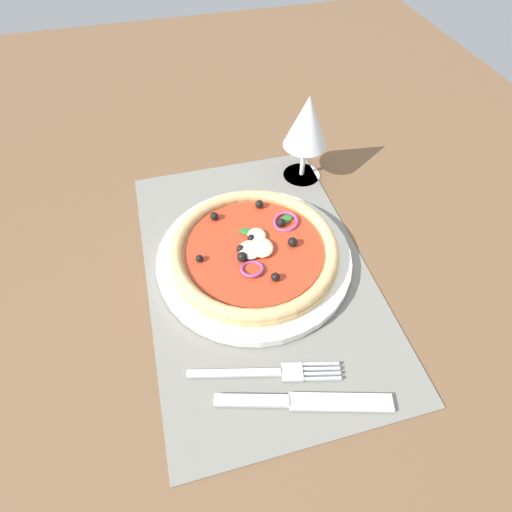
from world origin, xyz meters
The scene contains 7 objects.
ground_plane centered at (0.00, 0.00, -1.20)cm, with size 190.00×140.00×2.40cm, color brown.
placemat centered at (0.00, 0.00, 0.20)cm, with size 48.58×30.78×0.40cm, color slate.
plate centered at (-1.55, 0.46, 1.06)cm, with size 27.63×27.63×1.33cm, color silver.
pizza centered at (-1.57, 0.47, 2.81)cm, with size 23.65×23.65×2.68cm.
fork centered at (15.50, -2.21, 0.62)cm, with size 5.72×17.85×0.44cm.
knife centered at (19.76, 0.34, 0.65)cm, with size 7.00×19.70×0.62cm.
wine_glass centered at (-18.44, 13.04, 10.07)cm, with size 7.20×7.20×14.90cm.
Camera 1 is at (34.41, -9.25, 46.08)cm, focal length 28.64 mm.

